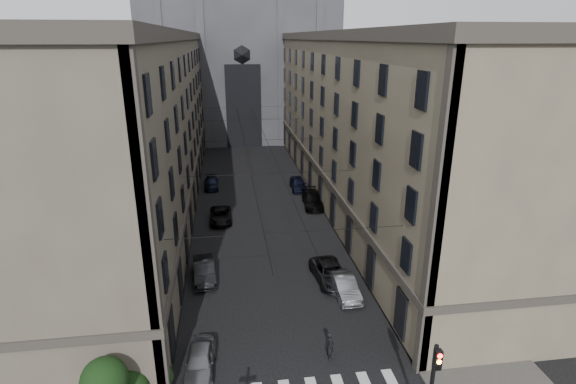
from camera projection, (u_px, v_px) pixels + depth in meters
name	position (u px, v px, depth m)	size (l,w,h in m)	color
sidewalk_left	(165.00, 205.00, 51.39)	(7.00, 80.00, 0.15)	#383533
sidewalk_right	(344.00, 196.00, 54.17)	(7.00, 80.00, 0.15)	#383533
building_left	(130.00, 125.00, 47.97)	(13.60, 60.60, 18.85)	#4D453B
building_right	(372.00, 119.00, 51.54)	(13.60, 60.60, 18.85)	brown
gothic_tower	(239.00, 40.00, 83.46)	(35.00, 23.00, 58.00)	#2D2D33
traffic_light_right	(433.00, 381.00, 20.58)	(0.34, 0.50, 5.20)	black
tram_wires	(256.00, 141.00, 50.09)	(14.00, 60.00, 0.43)	black
car_left_near	(200.00, 361.00, 25.66)	(1.66, 4.13, 1.41)	slate
car_left_midnear	(204.00, 270.00, 35.47)	(1.62, 4.63, 1.53)	black
car_left_midfar	(221.00, 216.00, 46.67)	(2.21, 4.79, 1.33)	black
car_left_far	(211.00, 183.00, 57.14)	(1.78, 4.38, 1.27)	black
car_right_near	(344.00, 286.00, 33.31)	(1.54, 4.43, 1.46)	gray
car_right_midnear	(330.00, 273.00, 35.19)	(2.36, 5.12, 1.42)	black
car_right_midfar	(313.00, 200.00, 50.91)	(2.21, 5.45, 1.58)	black
car_right_far	(298.00, 184.00, 56.46)	(1.86, 4.61, 1.57)	black
pedestrian	(330.00, 346.00, 26.60)	(0.67, 0.44, 1.83)	black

